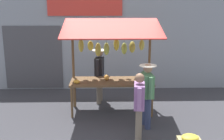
{
  "coord_description": "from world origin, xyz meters",
  "views": [
    {
      "loc": [
        0.18,
        7.5,
        3.06
      ],
      "look_at": [
        0.0,
        0.3,
        1.25
      ],
      "focal_mm": 46.78,
      "sensor_mm": 36.0,
      "label": 1
    }
  ],
  "objects_px": {
    "shopper_with_shopping_bag": "(139,103)",
    "shopper_in_striped_shirt": "(147,91)",
    "market_stall": "(111,55)",
    "vendor_with_sunhat": "(99,71)"
  },
  "relations": [
    {
      "from": "shopper_with_shopping_bag",
      "to": "shopper_in_striped_shirt",
      "type": "distance_m",
      "value": 0.71
    },
    {
      "from": "shopper_with_shopping_bag",
      "to": "shopper_in_striped_shirt",
      "type": "xyz_separation_m",
      "value": [
        -0.27,
        -0.65,
        0.06
      ]
    },
    {
      "from": "market_stall",
      "to": "vendor_with_sunhat",
      "type": "bearing_deg",
      "value": -63.99
    },
    {
      "from": "market_stall",
      "to": "shopper_in_striped_shirt",
      "type": "bearing_deg",
      "value": 128.53
    },
    {
      "from": "market_stall",
      "to": "vendor_with_sunhat",
      "type": "relative_size",
      "value": 1.55
    },
    {
      "from": "vendor_with_sunhat",
      "to": "shopper_with_shopping_bag",
      "type": "bearing_deg",
      "value": 28.09
    },
    {
      "from": "market_stall",
      "to": "shopper_with_shopping_bag",
      "type": "relative_size",
      "value": 1.66
    },
    {
      "from": "market_stall",
      "to": "shopper_in_striped_shirt",
      "type": "relative_size",
      "value": 1.6
    },
    {
      "from": "market_stall",
      "to": "shopper_with_shopping_bag",
      "type": "bearing_deg",
      "value": 108.27
    },
    {
      "from": "shopper_with_shopping_bag",
      "to": "vendor_with_sunhat",
      "type": "bearing_deg",
      "value": 26.82
    }
  ]
}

